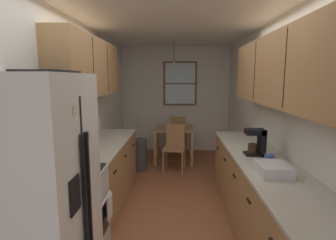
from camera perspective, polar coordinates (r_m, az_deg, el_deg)
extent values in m
plane|color=brown|center=(4.37, 1.31, -15.37)|extent=(12.00, 12.00, 0.00)
cube|color=white|center=(4.25, -17.15, 1.47)|extent=(0.10, 9.00, 2.55)
cube|color=white|center=(4.22, 20.02, 1.29)|extent=(0.10, 9.00, 2.55)
cube|color=white|center=(6.65, 1.63, 4.41)|extent=(4.40, 0.10, 2.55)
cube|color=white|center=(4.06, 1.45, 20.18)|extent=(4.40, 9.00, 0.08)
cube|color=white|center=(2.14, -26.76, -16.47)|extent=(0.72, 0.77, 1.83)
cube|color=black|center=(2.02, -17.01, -19.12)|extent=(0.01, 0.01, 1.64)
cube|color=black|center=(1.98, -17.00, -19.69)|extent=(0.02, 0.02, 1.17)
cube|color=black|center=(2.05, -16.24, -18.66)|extent=(0.02, 0.02, 1.17)
cube|color=black|center=(1.77, -19.14, -14.81)|extent=(0.01, 0.15, 0.22)
cube|color=beige|center=(1.71, -19.17, 1.90)|extent=(0.01, 0.05, 0.07)
cube|color=white|center=(1.99, -16.08, -2.84)|extent=(0.01, 0.04, 0.05)
cube|color=silver|center=(2.93, -20.03, -19.02)|extent=(0.62, 0.60, 0.90)
cube|color=black|center=(2.85, -13.72, -20.25)|extent=(0.01, 0.42, 0.30)
cube|color=silver|center=(2.74, -13.37, -16.46)|extent=(0.02, 0.48, 0.02)
cube|color=black|center=(2.75, -20.55, -10.48)|extent=(0.59, 0.57, 0.02)
cube|color=silver|center=(2.84, -25.94, -8.29)|extent=(0.06, 0.60, 0.20)
cylinder|color=#2D2D2D|center=(2.69, -24.47, -10.82)|extent=(0.15, 0.15, 0.01)
cylinder|color=#2D2D2D|center=(2.91, -22.14, -9.16)|extent=(0.15, 0.15, 0.01)
cylinder|color=#2D2D2D|center=(2.58, -18.77, -11.33)|extent=(0.15, 0.15, 0.01)
cylinder|color=#2D2D2D|center=(2.81, -16.86, -9.52)|extent=(0.15, 0.15, 0.01)
cube|color=black|center=(2.65, -23.89, 6.07)|extent=(0.38, 0.60, 0.33)
cube|color=black|center=(2.52, -20.48, 6.16)|extent=(0.01, 0.36, 0.21)
cube|color=#2D2D33|center=(2.76, -18.41, 6.46)|extent=(0.01, 0.12, 0.21)
cube|color=#A87A4C|center=(4.05, -13.27, -10.95)|extent=(0.60, 1.95, 0.87)
cube|color=#B7B2A3|center=(3.93, -13.51, -4.76)|extent=(0.63, 1.97, 0.03)
cube|color=black|center=(3.30, -11.11, -10.67)|extent=(0.02, 0.10, 0.01)
cube|color=black|center=(3.90, -8.95, -7.51)|extent=(0.02, 0.10, 0.01)
cube|color=black|center=(4.52, -7.40, -5.20)|extent=(0.02, 0.10, 0.01)
cube|color=#A87A4C|center=(3.81, -16.35, 10.63)|extent=(0.32, 2.05, 0.76)
cube|color=#2D2319|center=(3.44, -15.51, 10.89)|extent=(0.01, 0.01, 0.70)
cube|color=#2D2319|center=(4.09, -12.65, 10.62)|extent=(0.01, 0.01, 0.70)
cube|color=#A87A4C|center=(3.37, 19.05, -15.44)|extent=(0.60, 3.11, 0.87)
cube|color=#B7B2A3|center=(3.21, 19.46, -8.09)|extent=(0.63, 3.13, 0.03)
cube|color=black|center=(2.63, 16.68, -16.09)|extent=(0.02, 0.10, 0.01)
cube|color=black|center=(3.19, 13.83, -11.44)|extent=(0.02, 0.10, 0.01)
cube|color=black|center=(3.77, 11.89, -8.18)|extent=(0.02, 0.10, 0.01)
cube|color=black|center=(4.36, 10.50, -5.80)|extent=(0.02, 0.10, 0.01)
cube|color=#A87A4C|center=(3.08, 23.23, 9.70)|extent=(0.32, 2.81, 0.75)
cube|color=#2D2319|center=(2.59, 23.54, 9.96)|extent=(0.01, 0.01, 0.69)
cube|color=#2D2319|center=(3.47, 17.89, 9.81)|extent=(0.01, 0.01, 0.69)
cube|color=#A87F51|center=(5.80, 1.23, -1.78)|extent=(0.81, 0.79, 0.03)
cube|color=#A87F51|center=(5.54, -2.74, -6.21)|extent=(0.06, 0.06, 0.71)
cube|color=#A87F51|center=(5.53, 5.09, -6.26)|extent=(0.06, 0.06, 0.71)
cube|color=#A87F51|center=(6.25, -2.19, -4.45)|extent=(0.06, 0.06, 0.71)
cube|color=#A87F51|center=(6.24, 4.73, -4.50)|extent=(0.06, 0.06, 0.71)
cube|color=#A87A4C|center=(5.20, 1.30, -6.10)|extent=(0.45, 0.45, 0.04)
cube|color=#A87A4C|center=(5.32, 1.59, -3.26)|extent=(0.37, 0.08, 0.45)
cylinder|color=#A87A4C|center=(5.07, 3.05, -9.26)|extent=(0.04, 0.04, 0.43)
cylinder|color=#A87A4C|center=(5.12, -1.05, -9.06)|extent=(0.04, 0.04, 0.43)
cylinder|color=#A87A4C|center=(5.42, 3.49, -8.07)|extent=(0.04, 0.04, 0.43)
cylinder|color=#A87A4C|center=(5.46, -0.34, -7.90)|extent=(0.04, 0.04, 0.43)
cube|color=#A87A4C|center=(6.51, 2.06, -3.03)|extent=(0.40, 0.40, 0.04)
cube|color=#A87A4C|center=(6.29, 2.09, -1.36)|extent=(0.37, 0.03, 0.45)
cylinder|color=#A87A4C|center=(6.74, 0.49, -4.65)|extent=(0.04, 0.04, 0.43)
cylinder|color=#A87A4C|center=(6.75, 3.59, -4.66)|extent=(0.04, 0.04, 0.43)
cylinder|color=#A87A4C|center=(6.39, 0.43, -5.41)|extent=(0.04, 0.04, 0.43)
cylinder|color=#A87A4C|center=(6.39, 3.70, -5.42)|extent=(0.04, 0.04, 0.43)
cylinder|color=black|center=(5.72, 1.29, 14.41)|extent=(0.01, 0.01, 0.41)
cone|color=beige|center=(5.71, 1.28, 11.86)|extent=(0.25, 0.25, 0.10)
sphere|color=white|center=(5.71, 1.28, 12.06)|extent=(0.06, 0.06, 0.06)
cube|color=brown|center=(6.56, 2.57, 7.73)|extent=(0.80, 0.04, 1.05)
cube|color=silver|center=(6.55, 2.57, 7.73)|extent=(0.72, 0.01, 0.97)
cube|color=brown|center=(6.55, 2.57, 7.73)|extent=(0.72, 0.02, 0.03)
cylinder|color=#3F3F42|center=(5.33, -6.14, -7.36)|extent=(0.31, 0.31, 0.61)
cylinder|color=#265999|center=(3.17, -17.39, -6.15)|extent=(0.11, 0.11, 0.19)
cylinder|color=white|center=(3.14, -17.47, -4.33)|extent=(0.12, 0.12, 0.02)
cube|color=white|center=(2.93, -12.26, -17.55)|extent=(0.02, 0.16, 0.24)
cube|color=black|center=(3.34, 17.80, -6.86)|extent=(0.22, 0.18, 0.02)
cube|color=black|center=(3.33, 19.24, -4.47)|extent=(0.06, 0.18, 0.31)
cube|color=black|center=(3.28, 18.02, -2.39)|extent=(0.22, 0.18, 0.06)
cylinder|color=#331E14|center=(3.32, 17.52, -5.75)|extent=(0.11, 0.11, 0.11)
cylinder|color=#335999|center=(3.02, 20.59, -7.84)|extent=(0.09, 0.09, 0.11)
torus|color=#335999|center=(3.04, 21.61, -7.70)|extent=(0.05, 0.01, 0.05)
cube|color=silver|center=(2.74, 21.40, -9.68)|extent=(0.28, 0.34, 0.10)
cylinder|color=silver|center=(5.80, 1.72, -1.32)|extent=(0.20, 0.20, 0.06)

